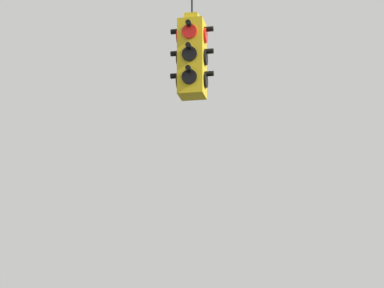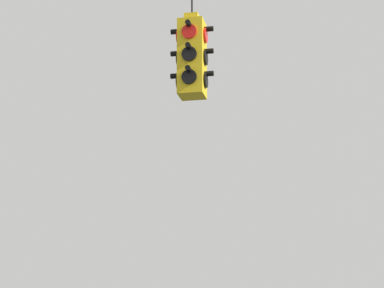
# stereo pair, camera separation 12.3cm
# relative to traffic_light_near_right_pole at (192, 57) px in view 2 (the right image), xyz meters

# --- Properties ---
(traffic_light_near_right_pole) EXTENTS (0.58, 0.58, 3.10)m
(traffic_light_near_right_pole) POSITION_rel_traffic_light_near_right_pole_xyz_m (0.00, 0.00, 0.00)
(traffic_light_near_right_pole) COLOR yellow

